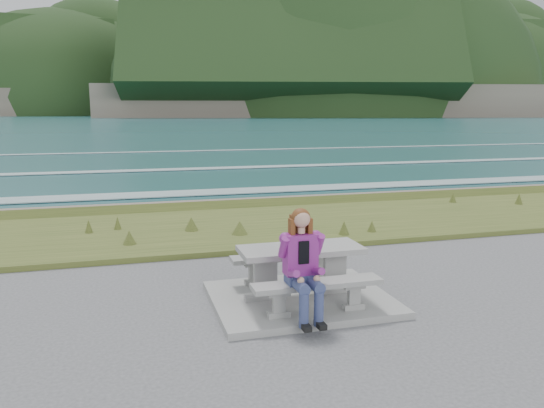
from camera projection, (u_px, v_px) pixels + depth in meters
name	position (u px, v px, depth m)	size (l,w,h in m)	color
concrete_slab	(300.00, 299.00, 7.88)	(2.60, 2.10, 0.10)	gray
picnic_table	(301.00, 258.00, 7.76)	(1.80, 0.75, 0.75)	gray
bench_landward	(317.00, 288.00, 7.14)	(1.80, 0.35, 0.45)	gray
bench_seaward	(287.00, 260.00, 8.47)	(1.80, 0.35, 0.45)	gray
grass_verge	(233.00, 230.00, 12.62)	(160.00, 4.50, 0.22)	#374A1B
shore_drop	(213.00, 208.00, 15.37)	(160.00, 0.80, 2.20)	#68594E
ocean	(167.00, 186.00, 31.97)	(1600.00, 1600.00, 0.09)	#20555B
headland_range	(365.00, 100.00, 434.15)	(729.83, 363.95, 208.61)	#68594E
seated_woman	(304.00, 280.00, 6.92)	(0.43, 0.75, 1.46)	navy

